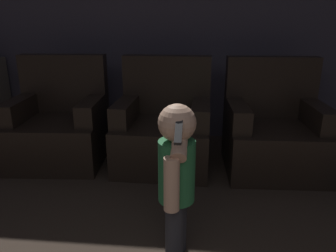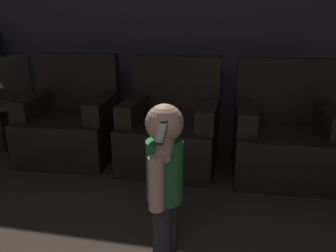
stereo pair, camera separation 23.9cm
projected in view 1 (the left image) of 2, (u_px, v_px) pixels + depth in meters
The scene contains 5 objects.
wall_back at pixel (189, 24), 3.62m from camera, with size 8.40×0.05×2.60m.
armchair_left at pixel (60, 126), 3.23m from camera, with size 0.91×0.84×1.02m.
armchair_middle at pixel (164, 129), 3.13m from camera, with size 0.88×0.81×1.02m.
armchair_right at pixel (273, 133), 3.04m from camera, with size 0.89×0.82×1.02m.
person_toddler at pixel (177, 172), 1.80m from camera, with size 0.21×0.36×0.93m.
Camera 1 is at (0.13, 0.70, 1.35)m, focal length 35.00 mm.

